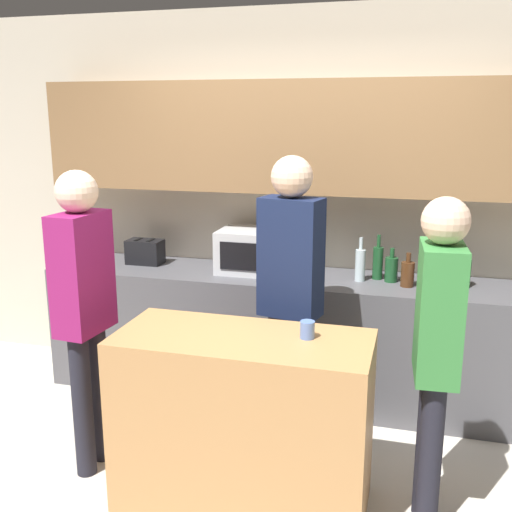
# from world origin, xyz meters

# --- Properties ---
(back_wall) EXTENTS (6.40, 0.40, 2.70)m
(back_wall) POSITION_xyz_m (0.00, 1.66, 1.54)
(back_wall) COLOR beige
(back_wall) RESTS_ON ground_plane
(back_counter) EXTENTS (3.60, 0.62, 0.89)m
(back_counter) POSITION_xyz_m (0.00, 1.39, 0.44)
(back_counter) COLOR #4C4C51
(back_counter) RESTS_ON ground_plane
(kitchen_island) EXTENTS (1.27, 0.57, 0.91)m
(kitchen_island) POSITION_xyz_m (-0.03, 0.13, 0.46)
(kitchen_island) COLOR #B27F4C
(kitchen_island) RESTS_ON ground_plane
(microwave) EXTENTS (0.52, 0.39, 0.30)m
(microwave) POSITION_xyz_m (-0.32, 1.44, 1.04)
(microwave) COLOR #B7BABC
(microwave) RESTS_ON back_counter
(toaster) EXTENTS (0.26, 0.16, 0.18)m
(toaster) POSITION_xyz_m (-1.18, 1.44, 0.98)
(toaster) COLOR black
(toaster) RESTS_ON back_counter
(bottle_0) EXTENTS (0.07, 0.07, 0.30)m
(bottle_0) POSITION_xyz_m (0.42, 1.39, 1.00)
(bottle_0) COLOR silver
(bottle_0) RESTS_ON back_counter
(bottle_1) EXTENTS (0.07, 0.07, 0.30)m
(bottle_1) POSITION_xyz_m (0.53, 1.47, 1.00)
(bottle_1) COLOR #194723
(bottle_1) RESTS_ON back_counter
(bottle_2) EXTENTS (0.09, 0.09, 0.23)m
(bottle_2) POSITION_xyz_m (0.62, 1.43, 0.97)
(bottle_2) COLOR #194723
(bottle_2) RESTS_ON back_counter
(bottle_3) EXTENTS (0.09, 0.09, 0.22)m
(bottle_3) POSITION_xyz_m (0.73, 1.34, 0.97)
(bottle_3) COLOR #472814
(bottle_3) RESTS_ON back_counter
(bottle_4) EXTENTS (0.06, 0.06, 0.26)m
(bottle_4) POSITION_xyz_m (0.84, 1.37, 0.98)
(bottle_4) COLOR black
(bottle_4) RESTS_ON back_counter
(bottle_5) EXTENTS (0.07, 0.07, 0.32)m
(bottle_5) POSITION_xyz_m (0.94, 1.36, 1.01)
(bottle_5) COLOR maroon
(bottle_5) RESTS_ON back_counter
(bottle_6) EXTENTS (0.09, 0.09, 0.25)m
(bottle_6) POSITION_xyz_m (1.08, 1.42, 0.98)
(bottle_6) COLOR #194723
(bottle_6) RESTS_ON back_counter
(cup_0) EXTENTS (0.07, 0.07, 0.09)m
(cup_0) POSITION_xyz_m (0.28, 0.20, 0.96)
(cup_0) COLOR #5876BB
(cup_0) RESTS_ON kitchen_island
(person_left) EXTENTS (0.21, 0.35, 1.63)m
(person_left) POSITION_xyz_m (0.89, 0.19, 0.97)
(person_left) COLOR black
(person_left) RESTS_ON ground_plane
(person_center) EXTENTS (0.22, 0.35, 1.70)m
(person_center) POSITION_xyz_m (-0.95, 0.21, 1.02)
(person_center) COLOR black
(person_center) RESTS_ON ground_plane
(person_right) EXTENTS (0.37, 0.26, 1.76)m
(person_right) POSITION_xyz_m (0.09, 0.68, 1.06)
(person_right) COLOR black
(person_right) RESTS_ON ground_plane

